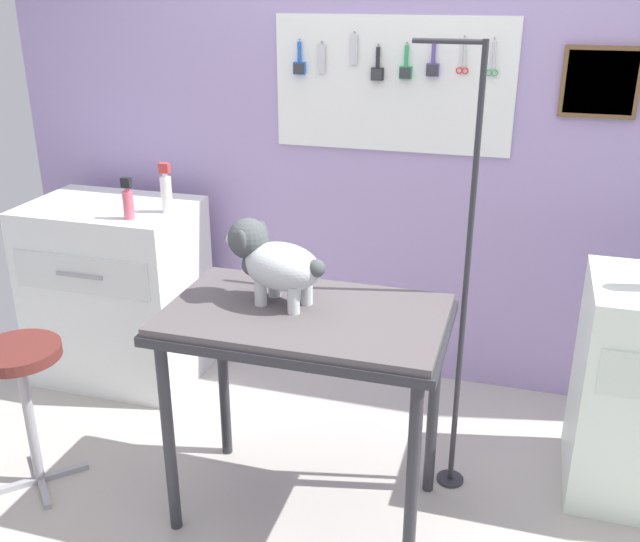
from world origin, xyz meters
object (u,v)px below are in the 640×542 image
spray_bottle_tall (128,202)px  counter_left (118,292)px  grooming_table (305,334)px  grooming_arm (462,300)px  dog (272,261)px  stool (22,375)px

spray_bottle_tall → counter_left: bearing=142.5°
counter_left → spray_bottle_tall: (0.22, -0.17, 0.54)m
grooming_table → spray_bottle_tall: bearing=150.5°
grooming_arm → counter_left: 1.83m
dog → counter_left: size_ratio=0.44×
grooming_arm → spray_bottle_tall: grooming_arm is taller
grooming_table → stool: (-1.10, -0.17, -0.25)m
grooming_arm → stool: 1.71m
grooming_table → counter_left: bearing=148.9°
counter_left → spray_bottle_tall: spray_bottle_tall is taller
stool → dog: bearing=12.1°
dog → spray_bottle_tall: dog is taller
grooming_arm → spray_bottle_tall: 1.56m
grooming_table → dog: (-0.13, 0.04, 0.25)m
dog → stool: size_ratio=0.65×
stool → grooming_table: bearing=8.5°
dog → grooming_arm: bearing=23.5°
dog → spray_bottle_tall: 1.03m
dog → stool: bearing=-167.9°
grooming_table → counter_left: size_ratio=1.09×
grooming_arm → counter_left: grooming_arm is taller
grooming_table → grooming_arm: grooming_arm is taller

